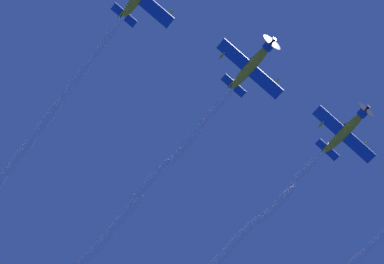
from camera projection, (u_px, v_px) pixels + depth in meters
The scene contains 4 objects.
airplane_left_wingman at pixel (346, 130), 95.58m from camera, with size 8.04×7.92×4.00m.
airplane_right_wingman at pixel (252, 65), 90.23m from camera, with size 8.09×8.02×3.65m.
smoke_trail_right_wingman at pixel (121, 218), 102.04m from camera, with size 34.06×24.55×2.14m.
smoke_trail_outer_left at pixel (16, 160), 98.09m from camera, with size 34.42×24.75×2.17m.
Camera 1 is at (-2.93, 41.53, 1.47)m, focal length 71.99 mm.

